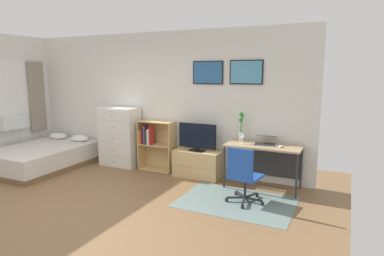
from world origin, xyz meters
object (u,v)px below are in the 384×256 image
Objects in this scene: office_chair at (243,174)px; laptop at (265,140)px; wine_glass at (243,136)px; bamboo_vase at (241,128)px; dresser at (120,137)px; television at (197,137)px; desk at (264,152)px; bed at (43,156)px; bookshelf at (154,142)px; tv_stand at (198,164)px; computer_mouse at (281,146)px.

laptop reaches higher than office_chair.
bamboo_vase is at bearing 116.09° from wine_glass.
dresser is at bearing 177.73° from wine_glass.
television reaches higher than desk.
wine_glass is (0.10, -0.21, -0.10)m from bamboo_vase.
dresser is at bearing 172.64° from laptop.
wine_glass reaches higher than bed.
dresser is 0.98× the size of desk.
bed is 2.37× the size of office_chair.
bookshelf reaches higher than laptop.
bed is at bearing -167.19° from bamboo_vase.
desk is (1.24, -0.01, 0.35)m from tv_stand.
office_chair is (2.90, -0.86, -0.15)m from dresser.
desk is at bearing -1.63° from bookshelf.
wine_glass is at bearing -5.40° from bookshelf.
computer_mouse reaches higher than desk.
bamboo_vase is (-0.73, 0.22, 0.22)m from computer_mouse.
tv_stand is at bearing 179.71° from desk.
wine_glass is (2.67, -0.11, 0.27)m from dresser.
bed is 2.76× the size of television.
office_chair is 4.78× the size of wine_glass.
laptop is 0.31m from computer_mouse.
television reaches higher than computer_mouse.
dresser is at bearing 171.41° from office_chair.
dresser is 2.36× the size of bamboo_vase.
tv_stand is 2.01× the size of laptop.
dresser is 1.24× the size of bookshelf.
bamboo_vase is (2.56, 0.10, 0.37)m from dresser.
bamboo_vase reaches higher than dresser.
desk is 6.87× the size of wine_glass.
laptop is (2.23, -0.05, 0.25)m from bookshelf.
laptop is 2.43× the size of wine_glass.
computer_mouse is (0.28, -0.14, -0.05)m from laptop.
office_chair is (1.13, -0.88, 0.21)m from tv_stand.
dresser is at bearing 28.97° from bed.
bamboo_vase reaches higher than bed.
office_chair is 0.96m from laptop.
bookshelf is 2.52m from computer_mouse.
laptop is at bearing 1.36° from television.
dresser is at bearing -179.83° from desk.
tv_stand is at bearing 90.00° from television.
computer_mouse is (3.30, -0.11, 0.15)m from dresser.
dresser reaches higher than television.
bed is 19.63× the size of computer_mouse.
dresser is at bearing 178.02° from computer_mouse.
office_chair reaches higher than computer_mouse.
laptop is 4.21× the size of computer_mouse.
bed is at bearing -169.63° from desk.
laptop reaches higher than computer_mouse.
desk is at bearing 91.37° from office_chair.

